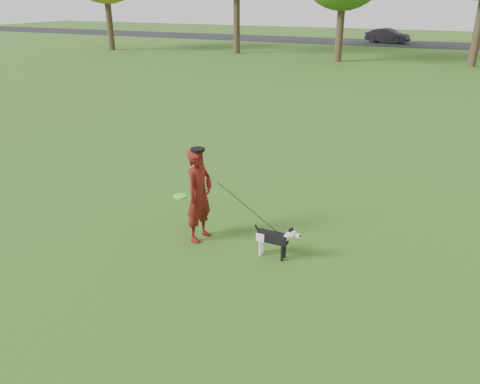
% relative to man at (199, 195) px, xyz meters
% --- Properties ---
extents(ground, '(120.00, 120.00, 0.00)m').
position_rel_man_xyz_m(ground, '(0.36, -0.47, -0.83)').
color(ground, '#285116').
rests_on(ground, ground).
extents(road, '(120.00, 7.00, 0.02)m').
position_rel_man_xyz_m(road, '(0.36, 39.53, -0.82)').
color(road, black).
rests_on(road, ground).
extents(man, '(0.46, 0.64, 1.66)m').
position_rel_man_xyz_m(man, '(0.00, 0.00, 0.00)').
color(man, '#52100B').
rests_on(man, ground).
extents(dog, '(0.80, 0.16, 0.61)m').
position_rel_man_xyz_m(dog, '(1.45, -0.07, -0.46)').
color(dog, black).
rests_on(dog, ground).
extents(car_mid, '(4.05, 2.25, 1.26)m').
position_rel_man_xyz_m(car_mid, '(-2.64, 39.53, -0.18)').
color(car_mid, black).
rests_on(car_mid, road).
extents(man_held_items, '(2.00, 0.34, 1.27)m').
position_rel_man_xyz_m(man_held_items, '(0.69, -0.06, 0.10)').
color(man_held_items, '#49FF20').
rests_on(man_held_items, ground).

